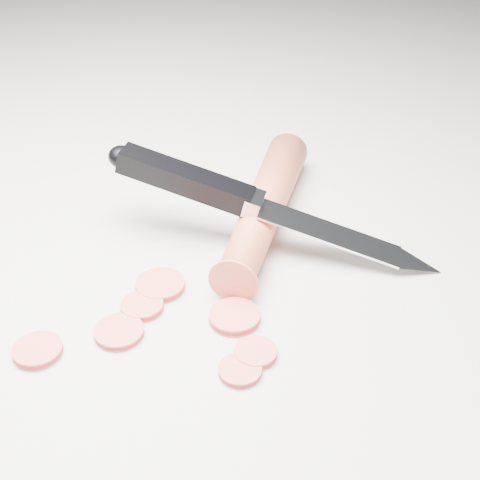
{
  "coord_description": "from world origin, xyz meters",
  "views": [
    {
      "loc": [
        0.08,
        -0.45,
        0.35
      ],
      "look_at": [
        0.05,
        0.02,
        0.02
      ],
      "focal_mm": 50.0,
      "sensor_mm": 36.0,
      "label": 1
    }
  ],
  "objects": [
    {
      "name": "ground",
      "position": [
        0.0,
        0.0,
        0.0
      ],
      "size": [
        2.4,
        2.4,
        0.0
      ],
      "primitive_type": "plane",
      "color": "silver",
      "rests_on": "ground"
    },
    {
      "name": "carrot_slice_5",
      "position": [
        -0.01,
        -0.03,
        0.0
      ],
      "size": [
        0.04,
        0.04,
        0.01
      ],
      "primitive_type": "cylinder",
      "color": "#F26146",
      "rests_on": "ground"
    },
    {
      "name": "carrot_slice_6",
      "position": [
        -0.03,
        -0.08,
        0.0
      ],
      "size": [
        0.04,
        0.04,
        0.01
      ],
      "primitive_type": "cylinder",
      "color": "#F26146",
      "rests_on": "ground"
    },
    {
      "name": "carrot_slice_1",
      "position": [
        -0.02,
        -0.05,
        0.0
      ],
      "size": [
        0.03,
        0.03,
        0.01
      ],
      "primitive_type": "cylinder",
      "color": "#F26146",
      "rests_on": "ground"
    },
    {
      "name": "carrot_slice_0",
      "position": [
        -0.09,
        -0.11,
        0.0
      ],
      "size": [
        0.04,
        0.04,
        0.01
      ],
      "primitive_type": "cylinder",
      "color": "#F26146",
      "rests_on": "ground"
    },
    {
      "name": "kitchen_knife",
      "position": [
        0.08,
        0.04,
        0.04
      ],
      "size": [
        0.3,
        0.09,
        0.08
      ],
      "primitive_type": null,
      "color": "silver",
      "rests_on": "ground"
    },
    {
      "name": "carrot",
      "position": [
        0.07,
        0.07,
        0.02
      ],
      "size": [
        0.08,
        0.23,
        0.04
      ],
      "primitive_type": "cylinder",
      "rotation": [
        1.57,
        0.0,
        -0.2
      ],
      "color": "#DD5434",
      "rests_on": "ground"
    },
    {
      "name": "carrot_slice_2",
      "position": [
        0.05,
        -0.06,
        0.0
      ],
      "size": [
        0.04,
        0.04,
        0.01
      ],
      "primitive_type": "cylinder",
      "color": "#F26146",
      "rests_on": "ground"
    },
    {
      "name": "carrot_slice_3",
      "position": [
        0.06,
        -0.12,
        0.0
      ],
      "size": [
        0.03,
        0.03,
        0.01
      ],
      "primitive_type": "cylinder",
      "color": "#F26146",
      "rests_on": "ground"
    },
    {
      "name": "carrot_slice_4",
      "position": [
        0.07,
        -0.1,
        0.0
      ],
      "size": [
        0.03,
        0.03,
        0.01
      ],
      "primitive_type": "cylinder",
      "color": "#F26146",
      "rests_on": "ground"
    }
  ]
}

